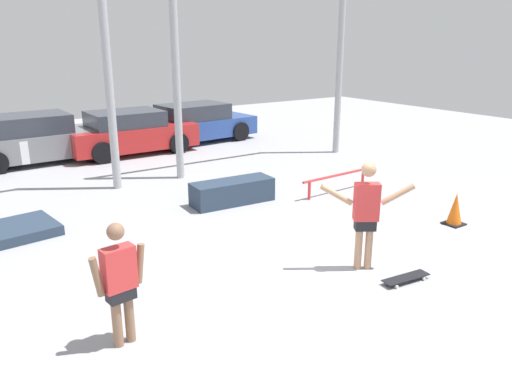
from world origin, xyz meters
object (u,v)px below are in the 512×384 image
(skateboarder, at_px, (366,210))
(grind_box, at_px, (232,192))
(bystander, at_px, (120,280))
(traffic_cone, at_px, (455,209))
(grind_rail, at_px, (337,178))
(parked_car_grey, at_px, (30,140))
(parked_car_red, at_px, (130,133))
(skateboard, at_px, (406,278))
(parked_car_blue, at_px, (196,123))

(skateboarder, bearing_deg, grind_box, 123.20)
(bystander, distance_m, traffic_cone, 6.90)
(grind_rail, relative_size, traffic_cone, 3.41)
(parked_car_grey, xyz_separation_m, parked_car_red, (2.91, -0.40, -0.02))
(grind_box, height_order, traffic_cone, traffic_cone)
(skateboarder, distance_m, bystander, 3.92)
(grind_rail, xyz_separation_m, traffic_cone, (0.46, -2.90, -0.04))
(parked_car_red, bearing_deg, grind_box, -90.23)
(grind_rail, bearing_deg, skateboard, -119.88)
(grind_box, xyz_separation_m, parked_car_grey, (-2.96, 6.61, 0.43))
(skateboard, distance_m, traffic_cone, 2.98)
(skateboarder, distance_m, skateboard, 1.19)
(parked_car_blue, xyz_separation_m, traffic_cone, (0.36, -10.33, -0.34))
(grind_box, bearing_deg, grind_rail, -16.48)
(skateboard, height_order, parked_car_blue, parked_car_blue)
(grind_rail, distance_m, parked_car_red, 7.40)
(bystander, height_order, traffic_cone, bystander)
(parked_car_red, distance_m, bystander, 10.82)
(parked_car_grey, bearing_deg, traffic_cone, -61.89)
(parked_car_grey, distance_m, parked_car_blue, 5.55)
(grind_box, xyz_separation_m, parked_car_red, (-0.05, 6.21, 0.41))
(bystander, bearing_deg, parked_car_red, -118.14)
(skateboard, relative_size, grind_rail, 0.38)
(skateboard, bearing_deg, skateboarder, 112.41)
(grind_box, relative_size, grind_rail, 0.84)
(grind_rail, relative_size, bystander, 1.42)
(skateboard, bearing_deg, parked_car_grey, 111.63)
(parked_car_blue, bearing_deg, grind_box, -116.28)
(grind_box, relative_size, traffic_cone, 2.88)
(parked_car_blue, relative_size, traffic_cone, 6.62)
(parked_car_red, relative_size, bystander, 2.58)
(skateboarder, distance_m, parked_car_blue, 11.04)
(grind_rail, distance_m, traffic_cone, 2.94)
(parked_car_blue, xyz_separation_m, bystander, (-6.52, -10.58, 0.20))
(parked_car_grey, bearing_deg, grind_box, -67.75)
(parked_car_blue, height_order, bystander, bystander)
(grind_rail, height_order, parked_car_red, parked_car_red)
(grind_rail, bearing_deg, parked_car_blue, 89.25)
(parked_car_blue, bearing_deg, parked_car_grey, 175.80)
(skateboarder, xyz_separation_m, grind_box, (0.01, 4.04, -0.73))
(parked_car_blue, bearing_deg, grind_rail, -95.84)
(parked_car_blue, relative_size, bystander, 2.75)
(skateboard, bearing_deg, grind_rail, 66.23)
(skateboard, bearing_deg, bystander, 174.43)
(skateboard, bearing_deg, parked_car_blue, 84.26)
(bystander, relative_size, traffic_cone, 2.41)
(skateboarder, bearing_deg, bystander, -148.74)
(grind_rail, height_order, bystander, bystander)
(skateboarder, bearing_deg, skateboard, -40.35)
(parked_car_grey, height_order, traffic_cone, parked_car_grey)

